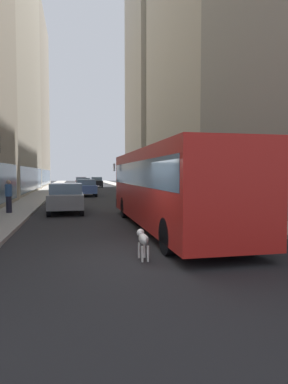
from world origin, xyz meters
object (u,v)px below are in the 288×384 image
(car_red_coupe, at_px, (81,182))
(car_grey_wagon, at_px, (66,198))
(transit_bus, at_px, (167,183))
(pedestrian_in_coat, at_px, (9,196))
(car_black_suv, at_px, (96,182))
(car_silver_sedan, at_px, (83,184))
(car_yellow_taxi, at_px, (133,189))
(car_blue_hatchback, at_px, (86,188))
(dalmatian_dog, at_px, (143,239))

(car_red_coupe, bearing_deg, car_grey_wagon, -92.49)
(car_red_coupe, bearing_deg, transit_bus, -86.83)
(car_grey_wagon, bearing_deg, pedestrian_in_coat, -161.87)
(car_black_suv, xyz_separation_m, car_silver_sedan, (-2.40, -10.63, -0.00))
(car_black_suv, bearing_deg, car_red_coupe, 144.58)
(car_silver_sedan, xyz_separation_m, pedestrian_in_coat, (-4.46, -25.41, 0.19))
(car_black_suv, bearing_deg, car_yellow_taxi, -86.35)
(car_grey_wagon, xyz_separation_m, car_blue_hatchback, (1.60, 13.46, -0.00))
(car_black_suv, distance_m, car_blue_hatchback, 21.78)
(car_grey_wagon, xyz_separation_m, car_yellow_taxi, (5.60, 10.01, -0.00))
(car_grey_wagon, relative_size, car_blue_hatchback, 1.14)
(car_grey_wagon, bearing_deg, car_blue_hatchback, 83.22)
(dalmatian_dog, bearing_deg, pedestrian_in_coat, 116.45)
(transit_bus, height_order, car_blue_hatchback, transit_bus)
(pedestrian_in_coat, bearing_deg, car_blue_hatchback, 72.80)
(car_red_coupe, bearing_deg, car_blue_hatchback, -90.00)
(car_red_coupe, bearing_deg, dalmatian_dog, -89.38)
(car_red_coupe, bearing_deg, car_black_suv, -35.42)
(car_yellow_taxi, relative_size, dalmatian_dog, 4.58)
(car_grey_wagon, height_order, pedestrian_in_coat, pedestrian_in_coat)
(dalmatian_dog, bearing_deg, transit_bus, 67.04)
(car_black_suv, xyz_separation_m, car_yellow_taxi, (1.60, -25.09, -0.00))
(car_black_suv, xyz_separation_m, car_red_coupe, (-2.40, 1.71, -0.00))
(transit_bus, distance_m, pedestrian_in_coat, 8.85)
(transit_bus, relative_size, car_grey_wagon, 2.50)
(dalmatian_dog, relative_size, pedestrian_in_coat, 0.57)
(car_blue_hatchback, height_order, pedestrian_in_coat, pedestrian_in_coat)
(car_grey_wagon, bearing_deg, dalmatian_dog, -79.04)
(car_yellow_taxi, distance_m, car_blue_hatchback, 5.28)
(car_silver_sedan, bearing_deg, car_yellow_taxi, -74.53)
(car_silver_sedan, bearing_deg, car_blue_hatchback, -90.00)
(car_blue_hatchback, height_order, dalmatian_dog, car_blue_hatchback)
(transit_bus, height_order, car_black_suv, transit_bus)
(transit_bus, relative_size, car_blue_hatchback, 2.85)
(car_yellow_taxi, relative_size, car_blue_hatchback, 1.09)
(car_silver_sedan, bearing_deg, car_red_coupe, 90.00)
(transit_bus, height_order, car_red_coupe, transit_bus)
(transit_bus, height_order, dalmatian_dog, transit_bus)
(car_black_suv, distance_m, car_yellow_taxi, 25.14)
(car_silver_sedan, relative_size, car_grey_wagon, 0.86)
(car_red_coupe, height_order, car_yellow_taxi, same)
(car_black_suv, distance_m, car_red_coupe, 2.95)
(car_yellow_taxi, xyz_separation_m, dalmatian_dog, (-3.48, -20.94, -0.31))
(car_blue_hatchback, relative_size, dalmatian_dog, 4.20)
(dalmatian_dog, bearing_deg, car_black_suv, 87.66)
(car_silver_sedan, distance_m, pedestrian_in_coat, 25.79)
(car_red_coupe, relative_size, car_yellow_taxi, 0.90)
(car_silver_sedan, height_order, car_red_coupe, same)
(car_yellow_taxi, height_order, pedestrian_in_coat, pedestrian_in_coat)
(car_black_suv, distance_m, car_grey_wagon, 35.33)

